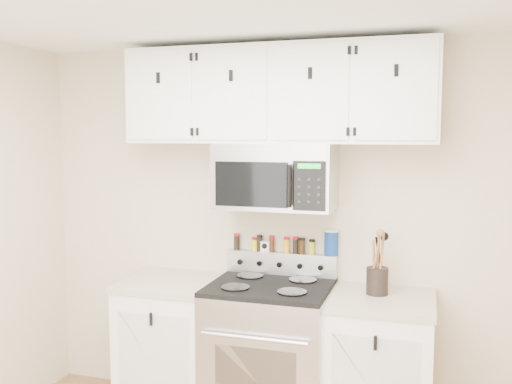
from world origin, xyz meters
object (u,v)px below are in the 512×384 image
(microwave, at_px, (276,176))
(range, at_px, (270,355))
(utensil_crock, at_px, (377,279))
(salt_canister, at_px, (331,243))

(microwave, bearing_deg, range, -90.23)
(range, distance_m, microwave, 1.15)
(utensil_crock, bearing_deg, microwave, 175.73)
(microwave, relative_size, salt_canister, 4.45)
(utensil_crock, height_order, salt_canister, utensil_crock)
(microwave, xyz_separation_m, salt_canister, (0.34, 0.16, -0.44))
(utensil_crock, bearing_deg, range, -173.31)
(range, bearing_deg, microwave, 89.77)
(range, xyz_separation_m, microwave, (0.00, 0.13, 1.14))
(microwave, distance_m, utensil_crock, 0.90)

